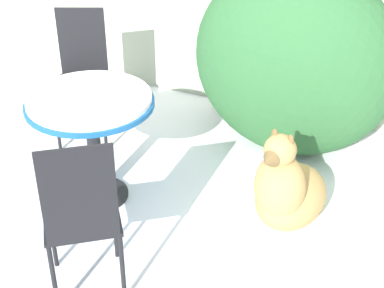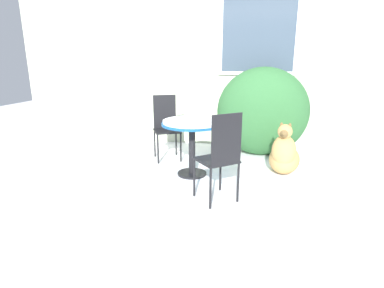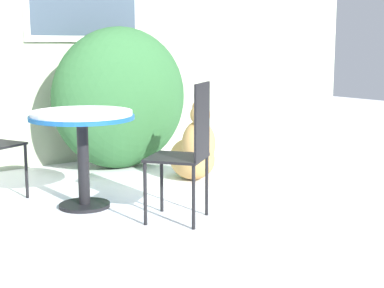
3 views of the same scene
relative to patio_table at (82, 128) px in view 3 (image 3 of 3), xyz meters
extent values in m
plane|color=white|center=(0.65, -0.59, -0.59)|extent=(16.00, 16.00, 0.00)
ellipsoid|color=#2D6033|center=(0.93, 1.05, 0.08)|extent=(1.39, 0.78, 1.35)
cylinder|color=black|center=(0.00, 0.00, -0.58)|extent=(0.38, 0.38, 0.03)
cylinder|color=black|center=(0.00, 0.00, -0.25)|extent=(0.08, 0.08, 0.63)
cylinder|color=#195699|center=(0.00, 0.00, 0.08)|extent=(0.76, 0.76, 0.03)
cylinder|color=white|center=(0.00, 0.00, 0.11)|extent=(0.73, 0.73, 0.03)
cylinder|color=black|center=(-0.25, 0.50, -0.38)|extent=(0.02, 0.02, 0.43)
cube|color=black|center=(0.36, -0.67, -0.16)|extent=(0.52, 0.52, 0.02)
cube|color=black|center=(0.47, -0.82, 0.10)|extent=(0.28, 0.22, 0.50)
cylinder|color=black|center=(0.39, -0.44, -0.38)|extent=(0.02, 0.02, 0.43)
cylinder|color=black|center=(0.13, -0.64, -0.38)|extent=(0.02, 0.02, 0.43)
cylinder|color=black|center=(0.59, -0.71, -0.38)|extent=(0.02, 0.02, 0.43)
cylinder|color=black|center=(0.33, -0.91, -0.38)|extent=(0.02, 0.02, 0.43)
ellipsoid|color=tan|center=(1.18, 0.25, -0.41)|extent=(0.50, 0.58, 0.37)
ellipsoid|color=tan|center=(1.14, 0.11, -0.25)|extent=(0.35, 0.33, 0.40)
sphere|color=tan|center=(1.14, 0.07, 0.00)|extent=(0.18, 0.18, 0.18)
cone|color=brown|center=(1.11, -0.04, -0.01)|extent=(0.11, 0.09, 0.10)
ellipsoid|color=brown|center=(1.09, 0.10, 0.07)|extent=(0.04, 0.03, 0.08)
ellipsoid|color=brown|center=(1.19, 0.07, 0.07)|extent=(0.04, 0.03, 0.08)
ellipsoid|color=tan|center=(1.24, 0.48, -0.51)|extent=(0.13, 0.25, 0.07)
camera|label=1|loc=(1.79, -2.53, 1.66)|focal=55.00mm
camera|label=2|loc=(0.58, -3.61, 0.81)|focal=28.00mm
camera|label=3|loc=(-1.88, -3.85, 0.61)|focal=55.00mm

